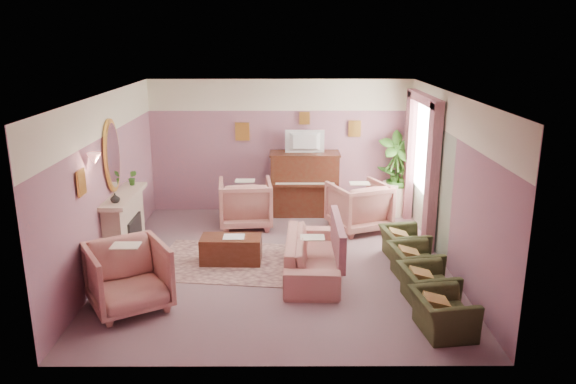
{
  "coord_description": "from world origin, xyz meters",
  "views": [
    {
      "loc": [
        0.12,
        -8.68,
        3.7
      ],
      "look_at": [
        0.15,
        0.4,
        1.13
      ],
      "focal_mm": 35.0,
      "sensor_mm": 36.0,
      "label": 1
    }
  ],
  "objects_px": {
    "sofa": "(312,248)",
    "side_table": "(394,198)",
    "coffee_table": "(231,250)",
    "olive_chair_d": "(404,239)",
    "floral_armchair_left": "(245,201)",
    "floral_armchair_front": "(128,273)",
    "piano": "(304,184)",
    "olive_chair_a": "(443,307)",
    "television": "(305,140)",
    "olive_chair_c": "(415,258)",
    "floral_armchair_right": "(359,204)",
    "olive_chair_b": "(428,280)"
  },
  "relations": [
    {
      "from": "piano",
      "to": "floral_armchair_left",
      "type": "xyz_separation_m",
      "value": [
        -1.19,
        -0.77,
        -0.13
      ]
    },
    {
      "from": "piano",
      "to": "olive_chair_a",
      "type": "distance_m",
      "value": 5.18
    },
    {
      "from": "floral_armchair_right",
      "to": "coffee_table",
      "type": "bearing_deg",
      "value": -144.83
    },
    {
      "from": "television",
      "to": "side_table",
      "type": "height_order",
      "value": "television"
    },
    {
      "from": "olive_chair_a",
      "to": "olive_chair_d",
      "type": "distance_m",
      "value": 2.46
    },
    {
      "from": "coffee_table",
      "to": "olive_chair_d",
      "type": "xyz_separation_m",
      "value": [
        2.91,
        0.17,
        0.12
      ]
    },
    {
      "from": "floral_armchair_front",
      "to": "olive_chair_d",
      "type": "xyz_separation_m",
      "value": [
        4.17,
        1.79,
        -0.18
      ]
    },
    {
      "from": "television",
      "to": "floral_armchair_front",
      "type": "xyz_separation_m",
      "value": [
        -2.56,
        -4.19,
        -1.08
      ]
    },
    {
      "from": "sofa",
      "to": "piano",
      "type": "bearing_deg",
      "value": 90.56
    },
    {
      "from": "floral_armchair_left",
      "to": "olive_chair_d",
      "type": "height_order",
      "value": "floral_armchair_left"
    },
    {
      "from": "floral_armchair_right",
      "to": "side_table",
      "type": "height_order",
      "value": "floral_armchair_right"
    },
    {
      "from": "television",
      "to": "coffee_table",
      "type": "height_order",
      "value": "television"
    },
    {
      "from": "coffee_table",
      "to": "olive_chair_b",
      "type": "relative_size",
      "value": 1.24
    },
    {
      "from": "floral_armchair_front",
      "to": "side_table",
      "type": "height_order",
      "value": "floral_armchair_front"
    },
    {
      "from": "sofa",
      "to": "side_table",
      "type": "relative_size",
      "value": 3.02
    },
    {
      "from": "olive_chair_c",
      "to": "floral_armchair_right",
      "type": "bearing_deg",
      "value": 104.42
    },
    {
      "from": "sofa",
      "to": "floral_armchair_left",
      "type": "bearing_deg",
      "value": 118.02
    },
    {
      "from": "piano",
      "to": "coffee_table",
      "type": "distance_m",
      "value": 2.96
    },
    {
      "from": "sofa",
      "to": "olive_chair_b",
      "type": "distance_m",
      "value": 1.89
    },
    {
      "from": "coffee_table",
      "to": "floral_armchair_front",
      "type": "height_order",
      "value": "floral_armchair_front"
    },
    {
      "from": "floral_armchair_left",
      "to": "side_table",
      "type": "bearing_deg",
      "value": 13.42
    },
    {
      "from": "television",
      "to": "olive_chair_c",
      "type": "relative_size",
      "value": 1.0
    },
    {
      "from": "side_table",
      "to": "television",
      "type": "bearing_deg",
      "value": -179.7
    },
    {
      "from": "coffee_table",
      "to": "olive_chair_c",
      "type": "bearing_deg",
      "value": -12.55
    },
    {
      "from": "floral_armchair_left",
      "to": "floral_armchair_front",
      "type": "relative_size",
      "value": 1.0
    },
    {
      "from": "coffee_table",
      "to": "side_table",
      "type": "relative_size",
      "value": 1.43
    },
    {
      "from": "floral_armchair_right",
      "to": "olive_chair_c",
      "type": "xyz_separation_m",
      "value": [
        0.59,
        -2.29,
        -0.18
      ]
    },
    {
      "from": "television",
      "to": "sofa",
      "type": "height_order",
      "value": "television"
    },
    {
      "from": "floral_armchair_left",
      "to": "olive_chair_c",
      "type": "distance_m",
      "value": 3.76
    },
    {
      "from": "olive_chair_b",
      "to": "floral_armchair_front",
      "type": "bearing_deg",
      "value": -177.91
    },
    {
      "from": "coffee_table",
      "to": "floral_armchair_left",
      "type": "bearing_deg",
      "value": 86.49
    },
    {
      "from": "floral_armchair_left",
      "to": "floral_armchair_right",
      "type": "xyz_separation_m",
      "value": [
        2.21,
        -0.21,
        0.0
      ]
    },
    {
      "from": "olive_chair_b",
      "to": "olive_chair_d",
      "type": "height_order",
      "value": "same"
    },
    {
      "from": "piano",
      "to": "television",
      "type": "bearing_deg",
      "value": -90.0
    },
    {
      "from": "television",
      "to": "side_table",
      "type": "relative_size",
      "value": 1.14
    },
    {
      "from": "floral_armchair_front",
      "to": "olive_chair_d",
      "type": "distance_m",
      "value": 4.54
    },
    {
      "from": "piano",
      "to": "floral_armchair_front",
      "type": "distance_m",
      "value": 4.96
    },
    {
      "from": "television",
      "to": "coffee_table",
      "type": "distance_m",
      "value": 3.19
    },
    {
      "from": "olive_chair_c",
      "to": "side_table",
      "type": "xyz_separation_m",
      "value": [
        0.28,
        3.23,
        0.0
      ]
    },
    {
      "from": "sofa",
      "to": "olive_chair_c",
      "type": "distance_m",
      "value": 1.6
    },
    {
      "from": "television",
      "to": "floral_armchair_right",
      "type": "distance_m",
      "value": 1.75
    },
    {
      "from": "coffee_table",
      "to": "olive_chair_a",
      "type": "xyz_separation_m",
      "value": [
        2.91,
        -2.29,
        0.12
      ]
    },
    {
      "from": "sofa",
      "to": "floral_armchair_left",
      "type": "height_order",
      "value": "floral_armchair_left"
    },
    {
      "from": "coffee_table",
      "to": "side_table",
      "type": "bearing_deg",
      "value": 38.95
    },
    {
      "from": "sofa",
      "to": "olive_chair_a",
      "type": "height_order",
      "value": "sofa"
    },
    {
      "from": "olive_chair_c",
      "to": "piano",
      "type": "bearing_deg",
      "value": 116.26
    },
    {
      "from": "coffee_table",
      "to": "floral_armchair_right",
      "type": "xyz_separation_m",
      "value": [
        2.33,
        1.64,
        0.3
      ]
    },
    {
      "from": "floral_armchair_left",
      "to": "floral_armchair_front",
      "type": "xyz_separation_m",
      "value": [
        -1.37,
        -3.47,
        0.0
      ]
    },
    {
      "from": "olive_chair_c",
      "to": "sofa",
      "type": "bearing_deg",
      "value": 172.64
    },
    {
      "from": "sofa",
      "to": "olive_chair_d",
      "type": "relative_size",
      "value": 2.64
    }
  ]
}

